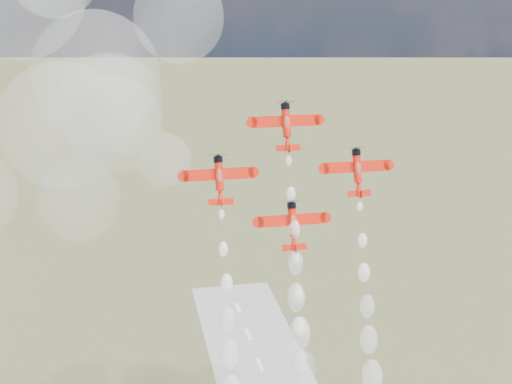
{
  "coord_description": "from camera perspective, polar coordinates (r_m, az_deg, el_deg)",
  "views": [
    {
      "loc": [
        -39.67,
        -103.83,
        119.4
      ],
      "look_at": [
        -16.58,
        12.69,
        82.08
      ],
      "focal_mm": 50.0,
      "sensor_mm": 36.0,
      "label": 1
    }
  ],
  "objects": [
    {
      "name": "plane_left",
      "position": [
        122.59,
        -2.95,
        1.05
      ],
      "size": [
        12.17,
        5.23,
        8.4
      ],
      "rotation": [
        1.24,
        0.0,
        0.0
      ],
      "color": "red",
      "rests_on": "ground"
    },
    {
      "name": "drifted_smoke_cloud",
      "position": [
        130.69,
        -16.41,
        7.33
      ],
      "size": [
        62.82,
        41.86,
        59.56
      ],
      "color": "white",
      "rests_on": "ground"
    },
    {
      "name": "smoke_trail_lead",
      "position": [
        128.23,
        3.72,
        -14.72
      ],
      "size": [
        5.25,
        19.13,
        48.18
      ],
      "color": "white",
      "rests_on": "plane_lead"
    },
    {
      "name": "plane_slot",
      "position": [
        124.81,
        2.97,
        -2.63
      ],
      "size": [
        12.17,
        5.23,
        8.4
      ],
      "rotation": [
        1.24,
        0.0,
        0.0
      ],
      "color": "red",
      "rests_on": "ground"
    },
    {
      "name": "plane_lead",
      "position": [
        125.58,
        2.45,
        5.34
      ],
      "size": [
        12.17,
        5.23,
        8.4
      ],
      "rotation": [
        1.24,
        0.0,
        0.0
      ],
      "color": "red",
      "rests_on": "ground"
    },
    {
      "name": "plane_right",
      "position": [
        128.37,
        8.12,
        1.65
      ],
      "size": [
        12.17,
        5.23,
        8.4
      ],
      "rotation": [
        1.24,
        0.0,
        0.0
      ],
      "color": "red",
      "rests_on": "ground"
    }
  ]
}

